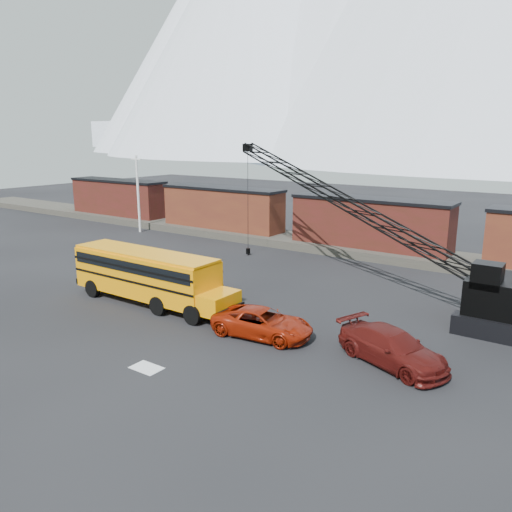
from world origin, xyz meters
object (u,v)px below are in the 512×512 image
(school_bus, at_px, (149,275))
(maroon_suv, at_px, (392,348))
(red_pickup, at_px, (262,323))
(crawler_crane, at_px, (345,202))

(school_bus, distance_m, maroon_suv, 14.97)
(school_bus, relative_size, red_pickup, 2.26)
(red_pickup, relative_size, maroon_suv, 0.96)
(maroon_suv, bearing_deg, red_pickup, 117.09)
(school_bus, distance_m, red_pickup, 8.50)
(crawler_crane, bearing_deg, red_pickup, -85.85)
(school_bus, relative_size, maroon_suv, 2.17)
(school_bus, bearing_deg, maroon_suv, 1.24)
(maroon_suv, distance_m, crawler_crane, 13.50)
(school_bus, height_order, crawler_crane, crawler_crane)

